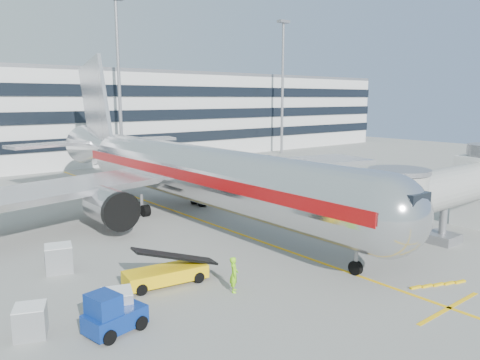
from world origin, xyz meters
TOP-DOWN VIEW (x-y plane):
  - ground at (0.00, 0.00)m, footprint 180.00×180.00m
  - lead_in_line at (0.00, 10.00)m, footprint 0.25×70.00m
  - stop_bar at (0.00, -14.00)m, footprint 6.00×0.25m
  - main_jet at (0.00, 11.72)m, footprint 50.95×48.70m
  - jet_bridge at (12.18, -8.00)m, footprint 17.80×4.50m
  - terminal at (0.00, 57.95)m, footprint 150.00×24.25m
  - light_mast_centre at (8.00, 42.00)m, footprint 2.40×1.20m
  - light_mast_east at (42.00, 42.00)m, footprint 2.40×1.20m
  - belt_loader at (-9.87, -1.88)m, footprint 5.19×2.44m
  - baggage_tug at (-14.78, -5.43)m, footprint 2.99×2.20m
  - cargo_container_left at (-17.78, -3.31)m, footprint 1.79×1.79m
  - cargo_container_right at (-14.03, 4.20)m, footprint 1.98×1.98m
  - cargo_container_front at (-14.06, -4.44)m, footprint 1.88×1.88m
  - ramp_worker at (-7.43, -5.26)m, footprint 0.84×0.89m

SIDE VIEW (x-z plane):
  - ground at x=0.00m, z-range 0.00..0.00m
  - lead_in_line at x=0.00m, z-range 0.00..0.01m
  - stop_bar at x=0.00m, z-range 0.00..0.01m
  - belt_loader at x=-9.87m, z-range -0.53..1.90m
  - cargo_container_left at x=-17.78m, z-range 0.00..1.46m
  - cargo_container_front at x=-14.06m, z-range 0.00..1.57m
  - cargo_container_right at x=-14.03m, z-range 0.00..1.71m
  - baggage_tug at x=-14.78m, z-range -0.13..1.92m
  - ramp_worker at x=-7.43m, z-range 0.00..2.04m
  - jet_bridge at x=12.18m, z-range 0.37..7.37m
  - main_jet at x=0.00m, z-range -3.79..12.26m
  - terminal at x=0.00m, z-range 0.00..15.60m
  - light_mast_centre at x=8.00m, z-range 2.15..27.60m
  - light_mast_east at x=42.00m, z-range 2.15..27.60m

